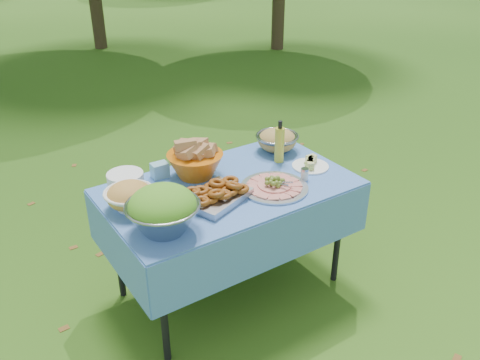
% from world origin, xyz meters
% --- Properties ---
extents(ground, '(80.00, 80.00, 0.00)m').
position_xyz_m(ground, '(0.00, 0.00, 0.00)').
color(ground, '#123309').
rests_on(ground, ground).
extents(picnic_table, '(1.46, 0.86, 0.76)m').
position_xyz_m(picnic_table, '(0.00, 0.00, 0.38)').
color(picnic_table, '#84BEFF').
rests_on(picnic_table, ground).
extents(salad_bowl, '(0.47, 0.47, 0.25)m').
position_xyz_m(salad_bowl, '(-0.53, -0.22, 0.88)').
color(salad_bowl, '#95979D').
rests_on(salad_bowl, picnic_table).
extents(pasta_bowl_white, '(0.33, 0.33, 0.15)m').
position_xyz_m(pasta_bowl_white, '(-0.58, 0.09, 0.84)').
color(pasta_bowl_white, white).
rests_on(pasta_bowl_white, picnic_table).
extents(plate_stack, '(0.27, 0.27, 0.10)m').
position_xyz_m(plate_stack, '(-0.52, 0.31, 0.81)').
color(plate_stack, white).
rests_on(plate_stack, picnic_table).
extents(wipes_box, '(0.10, 0.08, 0.09)m').
position_xyz_m(wipes_box, '(-0.29, 0.33, 0.81)').
color(wipes_box, '#81BDD7').
rests_on(wipes_box, picnic_table).
extents(sanitizer_bottle, '(0.06, 0.06, 0.17)m').
position_xyz_m(sanitizer_bottle, '(-0.03, 0.39, 0.84)').
color(sanitizer_bottle, pink).
rests_on(sanitizer_bottle, picnic_table).
extents(bread_bowl, '(0.45, 0.45, 0.23)m').
position_xyz_m(bread_bowl, '(-0.10, 0.22, 0.87)').
color(bread_bowl, '#CF610C').
rests_on(bread_bowl, picnic_table).
extents(pasta_bowl_steel, '(0.30, 0.30, 0.15)m').
position_xyz_m(pasta_bowl_steel, '(0.54, 0.25, 0.84)').
color(pasta_bowl_steel, '#95979D').
rests_on(pasta_bowl_steel, picnic_table).
extents(fried_tray, '(0.43, 0.37, 0.09)m').
position_xyz_m(fried_tray, '(-0.15, -0.11, 0.80)').
color(fried_tray, '#B0AFB5').
rests_on(fried_tray, picnic_table).
extents(charcuterie_platter, '(0.50, 0.50, 0.09)m').
position_xyz_m(charcuterie_platter, '(0.20, -0.18, 0.81)').
color(charcuterie_platter, '#B4B5BB').
rests_on(charcuterie_platter, picnic_table).
extents(oil_bottle, '(0.06, 0.06, 0.28)m').
position_xyz_m(oil_bottle, '(0.44, 0.10, 0.90)').
color(oil_bottle, gold).
rests_on(oil_bottle, picnic_table).
extents(cheese_plate, '(0.30, 0.30, 0.06)m').
position_xyz_m(cheese_plate, '(0.56, -0.08, 0.79)').
color(cheese_plate, white).
rests_on(cheese_plate, picnic_table).
extents(shaker, '(0.06, 0.06, 0.08)m').
position_xyz_m(shaker, '(0.42, -0.19, 0.80)').
color(shaker, silver).
rests_on(shaker, picnic_table).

